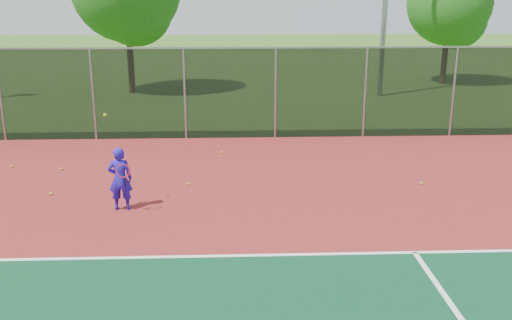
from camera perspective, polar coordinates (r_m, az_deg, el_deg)
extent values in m
cube|color=maroon|center=(10.03, 6.15, -11.96)|extent=(30.00, 20.00, 0.02)
cube|color=white|center=(11.34, 15.58, -8.89)|extent=(22.00, 0.10, 0.00)
cube|color=black|center=(19.05, 1.95, 6.68)|extent=(30.00, 0.04, 3.00)
cube|color=gray|center=(18.85, 1.99, 11.17)|extent=(30.00, 0.06, 0.06)
imported|color=#2213B7|center=(13.12, -13.43, -1.84)|extent=(0.55, 0.38, 1.45)
cylinder|color=black|center=(12.86, -12.97, -2.21)|extent=(0.03, 0.15, 0.27)
torus|color=#A51414|center=(12.68, -13.14, -1.07)|extent=(0.30, 0.13, 0.29)
sphere|color=#B0CF18|center=(12.90, -14.86, 4.39)|extent=(0.07, 0.07, 0.07)
sphere|color=#B0CF18|center=(15.23, 16.21, -2.22)|extent=(0.07, 0.07, 0.07)
sphere|color=#B0CF18|center=(16.68, -18.91, -0.84)|extent=(0.07, 0.07, 0.07)
sphere|color=#B0CF18|center=(14.73, -19.81, -3.19)|extent=(0.07, 0.07, 0.07)
sphere|color=#B0CF18|center=(17.40, -3.48, 0.75)|extent=(0.07, 0.07, 0.07)
sphere|color=#B0CF18|center=(17.42, -23.24, -0.58)|extent=(0.07, 0.07, 0.07)
sphere|color=#B0CF18|center=(14.67, -6.83, -2.38)|extent=(0.07, 0.07, 0.07)
cylinder|color=#3C2A15|center=(28.55, -12.41, 9.45)|extent=(0.30, 0.30, 2.89)
sphere|color=#194E14|center=(28.00, -12.02, 14.62)|extent=(3.53, 3.53, 3.53)
cylinder|color=#3C2A15|center=(32.28, 18.31, 9.38)|extent=(0.30, 0.30, 2.43)
sphere|color=#194E14|center=(32.09, 18.80, 14.62)|extent=(4.31, 4.31, 4.31)
sphere|color=#194E14|center=(31.97, 19.54, 13.10)|extent=(2.96, 2.96, 2.96)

